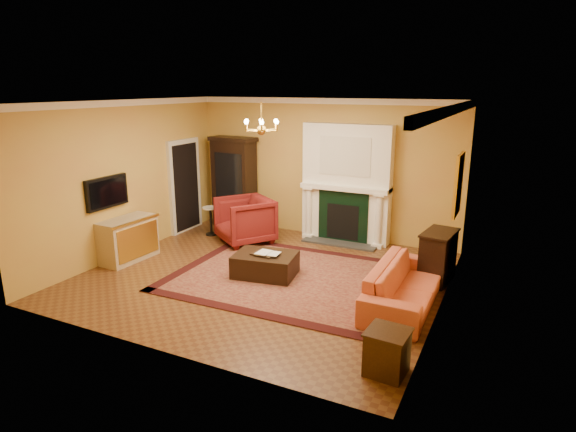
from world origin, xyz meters
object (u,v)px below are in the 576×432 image
Objects in this scene: china_cabinet at (234,184)px; pedestal_table at (211,219)px; wingback_armchair at (245,218)px; console_table at (438,258)px; leather_ottoman at (265,265)px; end_table at (387,353)px; commode at (128,239)px; coral_sofa at (405,278)px.

china_cabinet is 3.14× the size of pedestal_table.
console_table is (4.04, -0.40, -0.11)m from wingback_armchair.
pedestal_table reaches higher than leather_ottoman.
wingback_armchair is 1.02× the size of leather_ottoman.
pedestal_table is at bearing -178.13° from console_table.
end_table is 3.08m from console_table.
wingback_armchair is at bearing 55.32° from commode.
end_table is 0.49× the size of leather_ottoman.
china_cabinet is 5.14m from console_table.
coral_sofa is 1.19m from console_table.
commode reaches higher than leather_ottoman.
console_table is (5.00, -0.51, 0.05)m from pedestal_table.
end_table is at bearing -5.37° from wingback_armchair.
wingback_armchair is at bearing 67.49° from coral_sofa.
pedestal_table is at bearing 70.46° from coral_sofa.
coral_sofa is 4.29× the size of end_table.
coral_sofa reaches higher than leather_ottoman.
leather_ottoman is (-2.46, 0.08, -0.22)m from coral_sofa.
wingback_armchair reaches higher than console_table.
leather_ottoman is (2.25, -1.59, -0.16)m from pedestal_table.
commode is at bearing 163.98° from end_table.
china_cabinet is at bearing 81.33° from commode.
console_table is at bearing -9.28° from china_cabinet.
commode reaches higher than end_table.
commode is (-0.51, -2.02, 0.04)m from pedestal_table.
leather_ottoman is at bearing 88.18° from coral_sofa.
china_cabinet is at bearing 166.89° from wingback_armchair.
wingback_armchair is 4.07m from console_table.
console_table reaches higher than commode.
end_table reaches higher than leather_ottoman.
coral_sofa is at bearing 6.77° from commode.
commode is 5.23m from coral_sofa.
end_table is at bearing -45.59° from leather_ottoman.
china_cabinet reaches higher than coral_sofa.
wingback_armchair is 4.06m from coral_sofa.
console_table is at bearing -14.19° from coral_sofa.
console_table is 2.96m from leather_ottoman.
china_cabinet is 1.09m from pedestal_table.
console_table is at bearing 30.04° from wingback_armchair.
end_table is (5.45, -1.56, -0.15)m from commode.
wingback_armchair is 1.99m from leather_ottoman.
pedestal_table is 1.25× the size of end_table.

